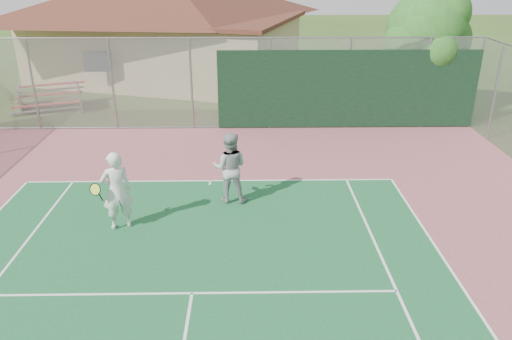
{
  "coord_description": "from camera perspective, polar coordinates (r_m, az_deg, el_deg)",
  "views": [
    {
      "loc": [
        1.13,
        -1.82,
        6.18
      ],
      "look_at": [
        1.34,
        9.7,
        1.29
      ],
      "focal_mm": 35.0,
      "sensor_mm": 36.0,
      "label": 1
    }
  ],
  "objects": [
    {
      "name": "back_fence",
      "position": [
        19.36,
        1.92,
        9.51
      ],
      "size": [
        20.08,
        0.11,
        3.53
      ],
      "color": "gray",
      "rests_on": "ground"
    },
    {
      "name": "clubhouse",
      "position": [
        28.58,
        -10.24,
        16.49
      ],
      "size": [
        16.41,
        13.35,
        6.13
      ],
      "rotation": [
        0.0,
        0.0,
        -0.31
      ],
      "color": "tan",
      "rests_on": "ground"
    },
    {
      "name": "bleachers",
      "position": [
        24.09,
        -22.54,
        7.72
      ],
      "size": [
        3.25,
        2.47,
        1.03
      ],
      "rotation": [
        0.0,
        0.0,
        0.36
      ],
      "color": "#AF3128",
      "rests_on": "ground"
    },
    {
      "name": "tree",
      "position": [
        21.78,
        19.06,
        14.56
      ],
      "size": [
        3.75,
        3.55,
        5.23
      ],
      "color": "#3D2A16",
      "rests_on": "ground"
    },
    {
      "name": "player_white_front",
      "position": [
        12.52,
        -15.64,
        -2.37
      ],
      "size": [
        1.03,
        0.82,
        1.99
      ],
      "rotation": [
        0.0,
        0.0,
        3.54
      ],
      "color": "silver",
      "rests_on": "ground"
    },
    {
      "name": "player_grey_back",
      "position": [
        13.44,
        -3.01,
        0.21
      ],
      "size": [
        1.01,
        0.82,
        1.96
      ],
      "rotation": [
        0.0,
        0.0,
        3.06
      ],
      "color": "#97999C",
      "rests_on": "ground"
    }
  ]
}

